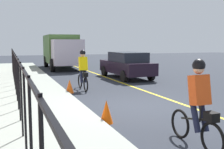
{
  "coord_description": "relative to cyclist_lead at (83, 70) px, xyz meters",
  "views": [
    {
      "loc": [
        -8.06,
        4.02,
        2.14
      ],
      "look_at": [
        1.01,
        0.55,
        1.0
      ],
      "focal_mm": 43.43,
      "sensor_mm": 36.0,
      "label": 1
    }
  ],
  "objects": [
    {
      "name": "ground_plane",
      "position": [
        -3.74,
        -0.91,
        -0.91
      ],
      "size": [
        80.0,
        80.0,
        0.0
      ],
      "primitive_type": "plane",
      "color": "#262B33"
    },
    {
      "name": "cyclist_lead",
      "position": [
        0.0,
        0.0,
        0.0
      ],
      "size": [
        1.71,
        0.36,
        1.83
      ],
      "rotation": [
        0.0,
        0.0,
        -0.01
      ],
      "color": "black",
      "rests_on": "ground"
    },
    {
      "name": "lane_line_centre",
      "position": [
        -3.74,
        -2.51,
        -0.91
      ],
      "size": [
        36.0,
        0.12,
        0.01
      ],
      "primitive_type": "cube",
      "color": "yellow",
      "rests_on": "ground"
    },
    {
      "name": "patrol_sedan",
      "position": [
        3.11,
        -3.54,
        -0.09
      ],
      "size": [
        4.45,
        2.03,
        1.58
      ],
      "rotation": [
        0.0,
        0.0,
        0.03
      ],
      "color": "black",
      "rests_on": "ground"
    },
    {
      "name": "box_truck_background",
      "position": [
        10.89,
        -1.06,
        0.64
      ],
      "size": [
        6.76,
        2.65,
        2.78
      ],
      "rotation": [
        0.0,
        0.0,
        3.12
      ],
      "color": "#3E612C",
      "rests_on": "ground"
    },
    {
      "name": "sidewalk",
      "position": [
        -3.74,
        2.49,
        -0.84
      ],
      "size": [
        40.0,
        3.2,
        0.15
      ],
      "primitive_type": "cube",
      "color": "gray",
      "rests_on": "ground"
    },
    {
      "name": "traffic_cone_far",
      "position": [
        -0.48,
        0.73,
        -0.62
      ],
      "size": [
        0.36,
        0.36,
        0.57
      ],
      "primitive_type": "cone",
      "color": "#ED5B12",
      "rests_on": "ground"
    },
    {
      "name": "cyclist_follow",
      "position": [
        -7.42,
        -0.43,
        0.0
      ],
      "size": [
        1.71,
        0.36,
        1.83
      ],
      "rotation": [
        0.0,
        0.0,
        -0.01
      ],
      "color": "black",
      "rests_on": "ground"
    },
    {
      "name": "iron_fence",
      "position": [
        -2.74,
        2.89,
        0.36
      ],
      "size": [
        21.4,
        0.04,
        1.6
      ],
      "color": "black",
      "rests_on": "sidewalk"
    },
    {
      "name": "traffic_cone_near",
      "position": [
        -5.17,
        0.73,
        -0.6
      ],
      "size": [
        0.36,
        0.36,
        0.63
      ],
      "primitive_type": "cone",
      "color": "#FA5608",
      "rests_on": "ground"
    }
  ]
}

